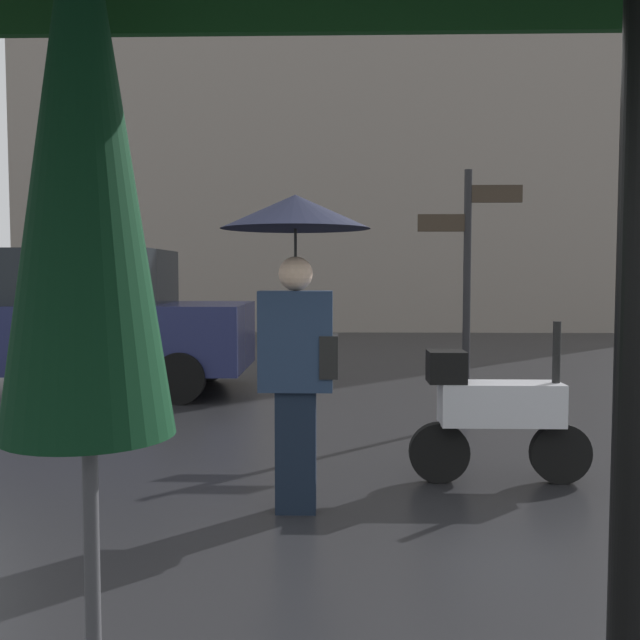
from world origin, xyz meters
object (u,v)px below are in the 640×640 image
parked_scooter (494,411)px  street_signpost (468,270)px  pedestrian_with_umbrella (296,271)px  folded_patio_umbrella_near (84,171)px  parked_car_left (93,320)px

parked_scooter → street_signpost: size_ratio=0.52×
pedestrian_with_umbrella → street_signpost: bearing=77.5°
folded_patio_umbrella_near → pedestrian_with_umbrella: (0.29, 3.07, -0.21)m
parked_car_left → street_signpost: street_signpost is taller
folded_patio_umbrella_near → parked_scooter: size_ratio=1.86×
pedestrian_with_umbrella → parked_scooter: bearing=43.0°
pedestrian_with_umbrella → parked_scooter: (1.46, 0.70, -1.06)m
parked_scooter → parked_car_left: size_ratio=0.34×
folded_patio_umbrella_near → pedestrian_with_umbrella: size_ratio=1.22×
parked_scooter → parked_car_left: parked_car_left is taller
parked_scooter → street_signpost: 2.40m
pedestrian_with_umbrella → street_signpost: size_ratio=0.79×
street_signpost → folded_patio_umbrella_near: bearing=-108.1°
parked_car_left → pedestrian_with_umbrella: bearing=-51.3°
pedestrian_with_umbrella → parked_car_left: 5.75m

